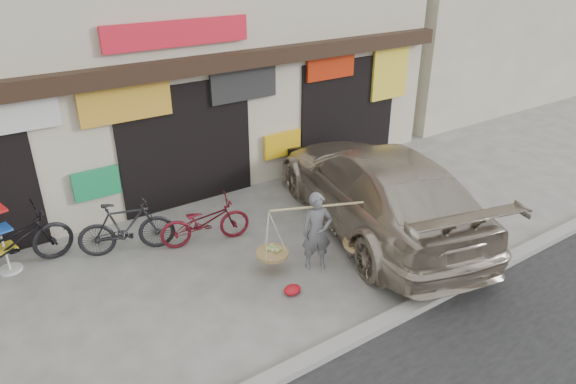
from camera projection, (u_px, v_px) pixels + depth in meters
ground at (276, 277)px, 9.01m from camera, size 70.00×70.00×0.00m
kerb at (349, 340)px, 7.49m from camera, size 70.00×0.25×0.12m
shophouse_block at (130, 27)px, 12.28m from camera, size 14.00×6.32×7.00m
neighbor_east at (473, 3)px, 19.59m from camera, size 12.00×7.00×6.40m
street_vendor at (317, 235)px, 8.99m from camera, size 2.02×1.18×1.47m
bike_0 at (8, 244)px, 8.91m from camera, size 2.23×1.00×1.13m
bike_1 at (126, 227)px, 9.51m from camera, size 1.82×0.99×1.05m
bike_2 at (205, 221)px, 9.86m from camera, size 1.83×0.98×0.91m
suv at (376, 188)px, 10.29m from camera, size 3.73×6.29×1.71m
display_rack at (2, 241)px, 8.92m from camera, size 0.42×0.42×1.50m
red_bag at (292, 290)px, 8.56m from camera, size 0.31×0.25×0.14m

